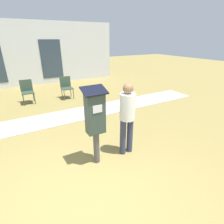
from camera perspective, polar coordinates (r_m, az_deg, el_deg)
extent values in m
plane|color=olive|center=(3.07, -9.01, -27.99)|extent=(40.00, 40.00, 0.00)
cube|color=#B7B2A8|center=(5.78, -21.15, -2.73)|extent=(12.00, 1.10, 0.02)
cube|color=silver|center=(10.37, -27.38, 16.37)|extent=(10.00, 0.24, 3.20)
cube|color=#2D3D4C|center=(10.44, -19.15, 15.97)|extent=(1.10, 0.02, 2.00)
cylinder|color=#4C4C4C|center=(3.59, -5.10, -11.41)|extent=(0.12, 0.12, 0.70)
cube|color=#2D3D38|center=(3.22, -5.57, -0.35)|extent=(0.34, 0.22, 0.80)
cube|color=silver|center=(3.08, -4.76, 0.95)|extent=(0.18, 0.01, 0.14)
cube|color=black|center=(3.08, -5.87, 7.05)|extent=(0.44, 0.31, 0.12)
cylinder|color=#333851|center=(3.79, 3.58, -8.19)|extent=(0.13, 0.13, 0.82)
cylinder|color=#333851|center=(3.88, 5.83, -7.49)|extent=(0.13, 0.13, 0.82)
cylinder|color=white|center=(3.53, 5.08, 1.74)|extent=(0.32, 0.32, 0.55)
sphere|color=#8C6647|center=(3.41, 5.30, 7.68)|extent=(0.21, 0.21, 0.21)
cylinder|color=#334738|center=(7.35, -26.83, 3.40)|extent=(0.03, 0.03, 0.42)
cylinder|color=#334738|center=(7.36, -23.92, 3.96)|extent=(0.03, 0.03, 0.42)
cylinder|color=#334738|center=(7.71, -27.04, 4.21)|extent=(0.03, 0.03, 0.42)
cylinder|color=#334738|center=(7.73, -24.27, 4.74)|extent=(0.03, 0.03, 0.42)
cube|color=#334738|center=(7.47, -25.81, 5.75)|extent=(0.44, 0.44, 0.04)
cube|color=#334738|center=(7.61, -26.26, 7.83)|extent=(0.44, 0.04, 0.44)
cylinder|color=#334738|center=(7.39, -15.28, 5.23)|extent=(0.03, 0.03, 0.42)
cylinder|color=#334738|center=(7.49, -12.48, 5.73)|extent=(0.03, 0.03, 0.42)
cylinder|color=#334738|center=(7.75, -16.02, 5.96)|extent=(0.03, 0.03, 0.42)
cylinder|color=#334738|center=(7.84, -13.33, 6.43)|extent=(0.03, 0.03, 0.42)
cube|color=#334738|center=(7.55, -14.45, 7.51)|extent=(0.44, 0.44, 0.04)
cube|color=#334738|center=(7.69, -15.04, 9.55)|extent=(0.44, 0.04, 0.44)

